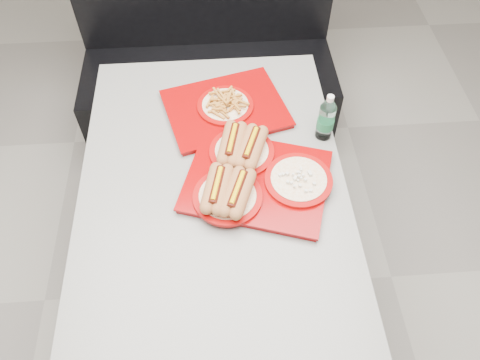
{
  "coord_description": "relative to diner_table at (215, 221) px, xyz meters",
  "views": [
    {
      "loc": [
        0.02,
        -0.9,
        2.02
      ],
      "look_at": [
        0.09,
        -0.01,
        0.83
      ],
      "focal_mm": 35.0,
      "sensor_mm": 36.0,
      "label": 1
    }
  ],
  "objects": [
    {
      "name": "ground",
      "position": [
        0.0,
        0.0,
        -0.58
      ],
      "size": [
        6.0,
        6.0,
        0.0
      ],
      "primitive_type": "plane",
      "color": "gray",
      "rests_on": "ground"
    },
    {
      "name": "diner_table",
      "position": [
        0.0,
        0.0,
        0.0
      ],
      "size": [
        0.92,
        1.42,
        0.75
      ],
      "color": "black",
      "rests_on": "ground"
    },
    {
      "name": "water_bottle",
      "position": [
        0.41,
        0.24,
        0.25
      ],
      "size": [
        0.06,
        0.06,
        0.19
      ],
      "rotation": [
        0.0,
        0.0,
        0.19
      ],
      "color": "silver",
      "rests_on": "diner_table"
    },
    {
      "name": "tray_far",
      "position": [
        0.06,
        0.39,
        0.19
      ],
      "size": [
        0.51,
        0.44,
        0.09
      ],
      "rotation": [
        0.0,
        0.0,
        0.26
      ],
      "color": "#880304",
      "rests_on": "diner_table"
    },
    {
      "name": "booth_bench",
      "position": [
        0.0,
        1.09,
        -0.18
      ],
      "size": [
        1.3,
        0.57,
        1.35
      ],
      "color": "black",
      "rests_on": "ground"
    },
    {
      "name": "tray_near",
      "position": [
        0.13,
        0.04,
        0.2
      ],
      "size": [
        0.55,
        0.49,
        0.1
      ],
      "rotation": [
        0.0,
        0.0,
        -0.31
      ],
      "color": "#880304",
      "rests_on": "diner_table"
    }
  ]
}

